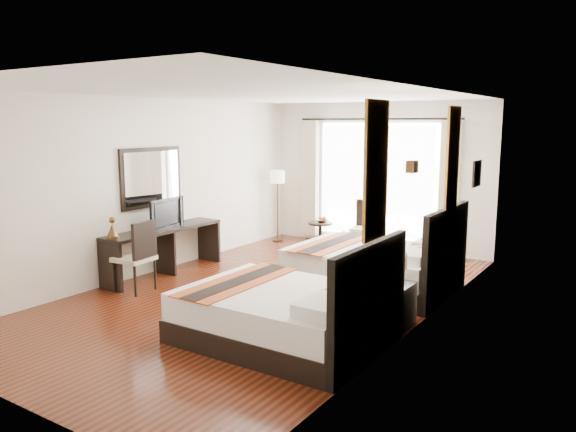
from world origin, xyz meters
The scene contains 29 objects.
floor centered at (0.00, 0.00, -0.01)m, with size 4.50×7.50×0.01m, color #37110A.
ceiling centered at (0.00, 0.00, 2.79)m, with size 4.50×7.50×0.02m, color white.
wall_headboard centered at (2.25, 0.00, 1.40)m, with size 0.01×7.50×2.80m, color silver.
wall_desk centered at (-2.25, 0.00, 1.40)m, with size 0.01×7.50×2.80m, color silver.
wall_window centered at (0.00, 3.75, 1.40)m, with size 4.50×0.01×2.80m, color silver.
wall_entry centered at (0.00, -3.75, 1.40)m, with size 4.50×0.01×2.80m, color silver.
window_glass centered at (0.00, 3.73, 1.30)m, with size 2.40×0.02×2.20m, color white.
sheer_curtain centered at (0.00, 3.67, 1.30)m, with size 2.30×0.02×2.10m, color white.
drape_left centered at (-1.45, 3.63, 1.28)m, with size 0.35×0.14×2.35m, color #BEB693.
drape_right centered at (1.45, 3.63, 1.28)m, with size 0.35×0.14×2.35m, color #BEB693.
art_panel_near centered at (2.23, -1.26, 1.95)m, with size 0.03×0.50×1.35m, color #8E4014.
art_panel_far centered at (2.23, 1.16, 1.95)m, with size 0.03×0.50×1.35m, color #8E4014.
wall_sconce centered at (2.19, -0.20, 1.92)m, with size 0.10×0.14×0.14m, color #473219.
mirror_frame centered at (-2.22, 0.01, 1.55)m, with size 0.04×1.25×0.95m, color black.
mirror_glass centered at (-2.19, 0.01, 1.55)m, with size 0.01×1.12×0.82m, color white.
bed_near centered at (1.21, -1.26, 0.32)m, with size 2.19×1.71×1.23m.
bed_far centered at (1.17, 1.16, 0.33)m, with size 2.27×1.77×1.28m.
nightstand centered at (1.99, -0.20, 0.26)m, with size 0.44×0.54×0.52m, color black.
table_lamp centered at (2.01, -0.11, 0.76)m, with size 0.24×0.24×0.38m.
vase centered at (1.98, -0.31, 0.57)m, with size 0.13×0.13×0.14m, color black.
console_desk centered at (-1.99, 0.01, 0.38)m, with size 0.50×2.20×0.76m, color black.
television centered at (-1.97, -0.01, 1.00)m, with size 0.84×0.11×0.48m, color black.
bronze_figurine centered at (-1.99, -0.99, 0.89)m, with size 0.18×0.18×0.28m, color #473219, non-canonical shape.
desk_chair centered at (-1.66, -0.89, 0.32)m, with size 0.52×0.52×1.04m.
floor_lamp centered at (-1.92, 3.14, 1.23)m, with size 0.29×0.29×1.46m.
side_table centered at (-0.77, 2.89, 0.27)m, with size 0.46×0.46×0.53m, color black.
fruit_bowl centered at (-0.75, 2.92, 0.56)m, with size 0.20×0.20×0.05m, color #412617.
window_chair centered at (0.06, 3.12, 0.30)m, with size 0.54×0.54×0.99m.
jute_rug centered at (0.17, 2.25, 0.01)m, with size 1.14×0.77×0.01m, color tan.
Camera 1 is at (4.48, -6.24, 2.40)m, focal length 35.00 mm.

